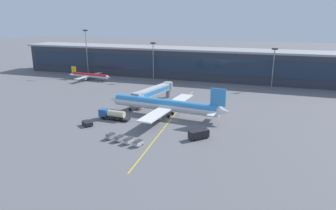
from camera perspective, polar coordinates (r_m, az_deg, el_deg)
ground_plane at (r=104.33m, az=0.63°, el=-2.79°), size 700.00×700.00×0.00m
apron_lead_in_line at (r=106.30m, az=0.67°, el=-2.42°), size 5.89×79.83×0.01m
terminal_building at (r=175.33m, az=4.89°, el=7.60°), size 208.13×19.71×16.28m
main_airliner at (r=108.04m, az=-0.50°, el=0.02°), size 45.76×36.50×11.38m
jet_bridge at (r=123.86m, az=-2.41°, el=2.58°), size 8.71×24.88×6.54m
fuel_tanker at (r=106.23m, az=-10.07°, el=-1.70°), size 10.87×2.96×3.25m
lavatory_truck at (r=88.98m, az=5.53°, el=-5.28°), size 5.74×5.72×2.50m
pushback_tug at (r=102.33m, az=-14.47°, el=-3.19°), size 4.43×4.08×1.40m
baggage_cart_0 at (r=90.26m, az=-10.39°, el=-5.59°), size 2.13×2.93×1.48m
baggage_cart_1 at (r=88.27m, az=-8.83°, el=-6.02°), size 2.13×2.93×1.48m
baggage_cart_2 at (r=86.35m, az=-7.19°, el=-6.47°), size 2.13×2.93×1.48m
baggage_cart_3 at (r=84.51m, az=-5.49°, el=-6.92°), size 2.13×2.93×1.48m
commuter_jet_far at (r=174.57m, az=-14.06°, el=5.22°), size 26.50×21.15×6.71m
apron_light_mast_0 at (r=187.71m, az=-14.58°, el=9.79°), size 2.80×0.50×25.84m
apron_light_mast_1 at (r=169.46m, az=-2.70°, el=8.60°), size 2.80×0.50×19.83m
apron_light_mast_2 at (r=158.17m, az=18.62°, el=7.06°), size 2.80×0.50×18.81m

